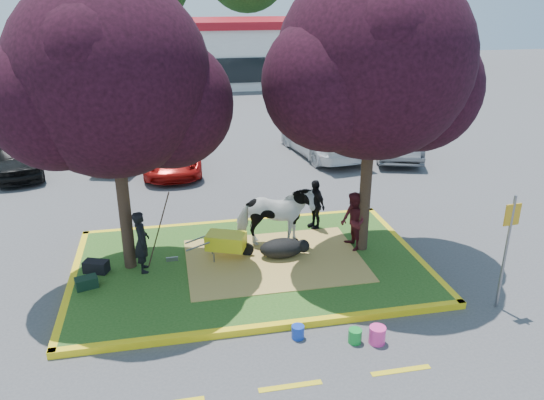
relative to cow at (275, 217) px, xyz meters
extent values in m
plane|color=#424244|center=(-0.77, -0.76, -0.96)|extent=(90.00, 90.00, 0.00)
cube|color=#234F18|center=(-0.77, -0.76, -0.89)|extent=(8.00, 5.00, 0.15)
cube|color=yellow|center=(-0.77, -3.34, -0.89)|extent=(8.30, 0.16, 0.15)
cube|color=yellow|center=(-0.77, 1.82, -0.89)|extent=(8.30, 0.16, 0.15)
cube|color=yellow|center=(-4.85, -0.76, -0.89)|extent=(0.16, 5.30, 0.15)
cube|color=yellow|center=(3.31, -0.76, -0.89)|extent=(0.16, 5.30, 0.15)
cube|color=tan|center=(-0.17, -0.76, -0.81)|extent=(4.20, 3.00, 0.01)
cylinder|color=black|center=(-3.57, -0.36, 0.95)|extent=(0.28, 0.28, 3.53)
sphere|color=black|center=(-3.57, -0.36, 3.60)|extent=(4.20, 4.20, 4.20)
sphere|color=black|center=(-2.41, -0.16, 2.97)|extent=(2.86, 2.86, 2.86)
sphere|color=black|center=(-4.62, -0.66, 3.22)|extent=(2.86, 2.86, 2.86)
cylinder|color=black|center=(2.13, -0.56, 1.04)|extent=(0.28, 0.28, 3.70)
sphere|color=black|center=(2.13, -0.56, 3.81)|extent=(4.40, 4.40, 4.40)
sphere|color=black|center=(3.34, -0.36, 3.15)|extent=(2.99, 2.99, 2.99)
sphere|color=black|center=(1.03, -0.86, 3.41)|extent=(2.99, 2.99, 2.99)
cube|color=yellow|center=(-0.77, -4.96, -0.96)|extent=(1.10, 0.12, 0.01)
cube|color=yellow|center=(1.23, -4.96, -0.96)|extent=(1.10, 0.12, 0.01)
cube|color=silver|center=(1.23, 27.24, 1.04)|extent=(20.00, 8.00, 4.00)
cube|color=maroon|center=(1.23, 27.24, 3.19)|extent=(20.40, 8.40, 0.50)
cube|color=black|center=(1.23, 23.19, 0.44)|extent=(19.00, 0.10, 1.60)
cylinder|color=black|center=(-10.77, 36.24, 1.00)|extent=(0.44, 0.44, 3.92)
cylinder|color=black|center=(-2.77, 37.74, 0.58)|extent=(0.44, 0.44, 3.08)
cylinder|color=black|center=(5.23, 36.74, 0.86)|extent=(0.44, 0.44, 3.64)
cylinder|color=black|center=(13.23, 37.24, 0.79)|extent=(0.44, 0.44, 3.50)
cylinder|color=black|center=(21.23, 36.24, 0.65)|extent=(0.44, 0.44, 3.22)
imported|color=white|center=(0.00, 0.00, 0.00)|extent=(2.03, 1.15, 1.62)
ellipsoid|color=black|center=(0.04, -0.61, -0.58)|extent=(1.24, 1.00, 0.47)
imported|color=black|center=(-3.24, -0.63, -0.07)|extent=(0.40, 0.57, 1.48)
imported|color=#49141A|center=(1.89, -0.52, -0.07)|extent=(0.60, 0.75, 1.49)
imported|color=black|center=(1.31, 0.91, -0.12)|extent=(0.59, 0.88, 1.38)
cylinder|color=black|center=(-0.78, -0.38, -0.64)|extent=(0.33, 0.18, 0.33)
cylinder|color=slate|center=(-1.61, -0.58, -0.69)|extent=(0.04, 0.04, 0.24)
cylinder|color=slate|center=(-1.61, -0.18, -0.69)|extent=(0.04, 0.04, 0.24)
cube|color=yellow|center=(-1.29, -0.38, -0.37)|extent=(1.06, 0.86, 0.37)
cylinder|color=slate|center=(-1.98, -0.58, -0.35)|extent=(0.57, 0.26, 0.31)
cylinder|color=slate|center=(-1.98, -0.18, -0.35)|extent=(0.57, 0.26, 0.31)
cube|color=black|center=(-4.33, -0.49, -0.67)|extent=(0.62, 0.48, 0.28)
cube|color=black|center=(-4.47, -1.18, -0.69)|extent=(0.53, 0.41, 0.25)
cylinder|color=slate|center=(4.07, -3.46, 0.30)|extent=(0.06, 0.06, 2.52)
cube|color=#CA9017|center=(4.07, -3.46, 1.16)|extent=(0.35, 0.07, 0.45)
cylinder|color=#179633|center=(0.71, -4.02, -0.82)|extent=(0.26, 0.26, 0.28)
cylinder|color=#FB3797|center=(1.12, -4.12, -0.79)|extent=(0.38, 0.38, 0.34)
cylinder|color=#163CB6|center=(-0.31, -3.67, -0.83)|extent=(0.25, 0.25, 0.26)
imported|color=black|center=(-7.88, 7.92, -0.29)|extent=(2.54, 4.20, 1.34)
imported|color=#AEB2B7|center=(-4.11, 8.57, -0.29)|extent=(2.51, 4.29, 1.34)
imported|color=#9B0F0C|center=(-2.39, 7.27, -0.35)|extent=(2.02, 4.37, 1.21)
imported|color=white|center=(3.64, 8.08, -0.23)|extent=(2.72, 5.30, 1.47)
imported|color=#585A5F|center=(6.54, 7.53, -0.18)|extent=(2.92, 5.02, 1.56)
camera|label=1|loc=(-2.51, -11.92, 5.25)|focal=35.00mm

